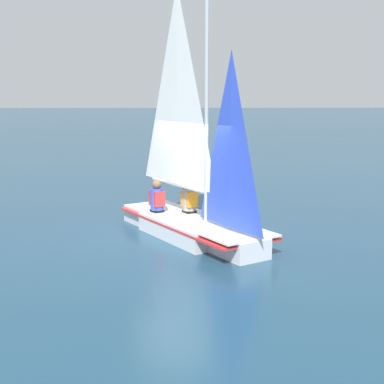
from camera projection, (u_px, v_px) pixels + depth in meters
The scene contains 4 objects.
ground_plane at pixel (192, 237), 11.80m from camera, with size 260.00×260.00×0.00m, color navy.
sailboat_main at pixel (191, 199), 11.68m from camera, with size 3.40×4.45×5.56m.
sailor_helm at pixel (189, 203), 12.33m from camera, with size 0.41×0.42×1.16m.
sailor_crew at pixel (157, 203), 12.41m from camera, with size 0.41×0.42×1.16m.
Camera 1 is at (0.42, 11.43, 3.06)m, focal length 50.00 mm.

